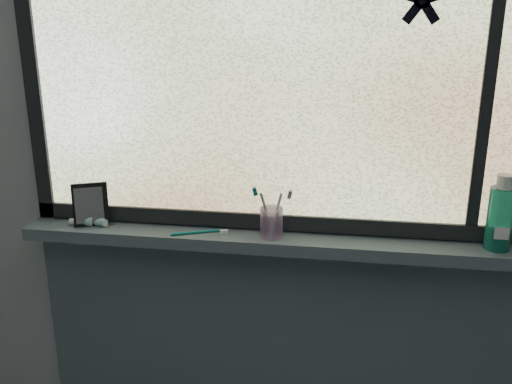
{
  "coord_description": "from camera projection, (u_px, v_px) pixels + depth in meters",
  "views": [
    {
      "loc": [
        0.2,
        -0.42,
        1.7
      ],
      "look_at": [
        -0.02,
        1.05,
        1.22
      ],
      "focal_mm": 40.0,
      "sensor_mm": 36.0,
      "label": 1
    }
  ],
  "objects": [
    {
      "name": "toothbrush_cup",
      "position": [
        271.0,
        222.0,
        1.77
      ],
      "size": [
        0.07,
        0.07,
        0.09
      ],
      "primitive_type": "cylinder",
      "rotation": [
        0.0,
        0.0,
        0.06
      ],
      "color": "#B38EBC",
      "rests_on": "windowsill"
    },
    {
      "name": "frame_bottom",
      "position": [
        275.0,
        221.0,
        1.82
      ],
      "size": [
        1.6,
        0.03,
        0.05
      ],
      "primitive_type": "cube",
      "color": "black",
      "rests_on": "windowsill"
    },
    {
      "name": "starfish_sticker",
      "position": [
        422.0,
        0.0,
        1.55
      ],
      "size": [
        0.15,
        0.02,
        0.15
      ],
      "primitive_type": null,
      "color": "black",
      "rests_on": "window_pane"
    },
    {
      "name": "mouthwash_bottle",
      "position": [
        501.0,
        212.0,
        1.66
      ],
      "size": [
        0.09,
        0.09,
        0.19
      ],
      "primitive_type": "cylinder",
      "rotation": [
        0.0,
        0.0,
        0.28
      ],
      "color": "#1B8F77",
      "rests_on": "windowsill"
    },
    {
      "name": "sill_apron",
      "position": [
        273.0,
        369.0,
        2.01
      ],
      "size": [
        1.62,
        0.02,
        0.98
      ],
      "primitive_type": "cube",
      "color": "#4B5A64",
      "rests_on": "floor"
    },
    {
      "name": "frame_mullion",
      "position": [
        490.0,
        72.0,
        1.59
      ],
      "size": [
        0.03,
        0.03,
        1.0
      ],
      "primitive_type": "cube",
      "color": "black",
      "rests_on": "wall_back"
    },
    {
      "name": "window_pane",
      "position": [
        276.0,
        69.0,
        1.68
      ],
      "size": [
        1.5,
        0.01,
        1.0
      ],
      "primitive_type": "cube",
      "color": "silver",
      "rests_on": "wall_back"
    },
    {
      "name": "toothpaste_tube",
      "position": [
        90.0,
        221.0,
        1.86
      ],
      "size": [
        0.18,
        0.06,
        0.03
      ],
      "primitive_type": null,
      "rotation": [
        0.0,
        0.0,
        -0.1
      ],
      "color": "white",
      "rests_on": "windowsill"
    },
    {
      "name": "frame_left",
      "position": [
        31.0,
        65.0,
        1.79
      ],
      "size": [
        0.05,
        0.03,
        1.1
      ],
      "primitive_type": "cube",
      "color": "black",
      "rests_on": "wall_back"
    },
    {
      "name": "windowsill",
      "position": [
        272.0,
        241.0,
        1.79
      ],
      "size": [
        1.62,
        0.14,
        0.04
      ],
      "primitive_type": "cube",
      "color": "#4B5A64",
      "rests_on": "wall_back"
    },
    {
      "name": "vanity_mirror",
      "position": [
        90.0,
        204.0,
        1.86
      ],
      "size": [
        0.13,
        0.1,
        0.14
      ],
      "primitive_type": "cube",
      "rotation": [
        0.0,
        0.0,
        0.41
      ],
      "color": "black",
      "rests_on": "windowsill"
    },
    {
      "name": "toothbrush_lying",
      "position": [
        196.0,
        232.0,
        1.8
      ],
      "size": [
        0.19,
        0.09,
        0.01
      ],
      "primitive_type": null,
      "rotation": [
        0.0,
        0.0,
        0.39
      ],
      "color": "#0C746E",
      "rests_on": "windowsill"
    },
    {
      "name": "wall_back",
      "position": [
        276.0,
        159.0,
        1.79
      ],
      "size": [
        3.0,
        0.01,
        2.5
      ],
      "primitive_type": "cube",
      "color": "#9EA3A8",
      "rests_on": "ground"
    }
  ]
}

